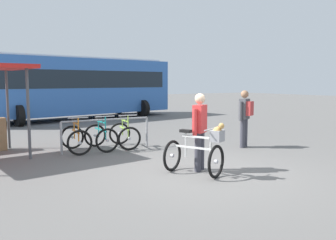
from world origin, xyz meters
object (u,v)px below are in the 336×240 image
(racked_bike_orange, at_px, (76,138))
(featured_bicycle, at_px, (199,152))
(racked_bike_lime, at_px, (124,135))
(person_with_featured_bike, at_px, (200,128))
(racked_bike_teal, at_px, (101,136))
(pedestrian_with_backpack, at_px, (245,115))
(bus_distant, at_px, (76,85))

(racked_bike_orange, relative_size, featured_bicycle, 0.95)
(racked_bike_lime, bearing_deg, featured_bicycle, -91.33)
(racked_bike_lime, height_order, person_with_featured_bike, person_with_featured_bike)
(racked_bike_lime, distance_m, person_with_featured_bike, 3.37)
(featured_bicycle, bearing_deg, racked_bike_orange, 109.55)
(person_with_featured_bike, bearing_deg, racked_bike_teal, 104.42)
(racked_bike_orange, relative_size, racked_bike_teal, 1.07)
(racked_bike_orange, xyz_separation_m, pedestrian_with_backpack, (4.31, -1.94, 0.57))
(featured_bicycle, relative_size, pedestrian_with_backpack, 0.77)
(racked_bike_teal, distance_m, pedestrian_with_backpack, 4.12)
(racked_bike_teal, bearing_deg, racked_bike_lime, -3.20)
(racked_bike_teal, height_order, person_with_featured_bike, person_with_featured_bike)
(racked_bike_teal, height_order, featured_bicycle, featured_bicycle)
(pedestrian_with_backpack, xyz_separation_m, bus_distant, (-1.51, 10.34, 0.80))
(featured_bicycle, bearing_deg, pedestrian_with_backpack, 30.50)
(person_with_featured_bike, bearing_deg, racked_bike_orange, 114.70)
(racked_bike_lime, bearing_deg, pedestrian_with_backpack, -32.53)
(pedestrian_with_backpack, height_order, bus_distant, bus_distant)
(racked_bike_orange, bearing_deg, pedestrian_with_backpack, -24.18)
(featured_bicycle, xyz_separation_m, person_with_featured_bike, (0.25, 0.30, 0.42))
(racked_bike_orange, bearing_deg, racked_bike_lime, -3.20)
(racked_bike_teal, distance_m, person_with_featured_bike, 3.51)
(racked_bike_orange, height_order, racked_bike_lime, same)
(person_with_featured_bike, distance_m, bus_distant, 11.90)
(racked_bike_lime, bearing_deg, person_with_featured_bike, -87.17)
(racked_bike_lime, xyz_separation_m, featured_bicycle, (-0.08, -3.62, 0.12))
(racked_bike_teal, relative_size, featured_bicycle, 0.89)
(racked_bike_orange, height_order, racked_bike_teal, same)
(racked_bike_orange, height_order, bus_distant, bus_distant)
(racked_bike_orange, distance_m, pedestrian_with_backpack, 4.76)
(racked_bike_orange, relative_size, pedestrian_with_backpack, 0.73)
(pedestrian_with_backpack, bearing_deg, racked_bike_lime, 147.47)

